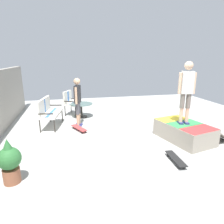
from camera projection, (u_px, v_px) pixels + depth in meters
The scene contains 10 objects.
ground_plane at pixel (126, 134), 6.48m from camera, with size 12.00×12.00×0.10m, color #A8A8A3.
skate_ramp at pixel (185, 131), 5.86m from camera, with size 1.93×2.00×0.52m.
patio_bench at pixel (48, 110), 6.89m from camera, with size 1.33×0.78×1.02m.
patio_chair_near_house at pixel (70, 101), 8.38m from camera, with size 0.81×0.78×1.02m.
patio_table at pixel (82, 108), 8.07m from camera, with size 0.90×0.90×0.57m.
person_watching at pixel (78, 99), 6.89m from camera, with size 0.46×0.31×1.70m.
person_skater at pixel (187, 88), 5.49m from camera, with size 0.29×0.47×1.76m.
skateboard_by_bench at pixel (79, 128), 6.66m from camera, with size 0.81×0.53×0.10m.
skateboard_spare at pixel (176, 159), 4.64m from camera, with size 0.81×0.25×0.10m.
potted_plant at pixel (10, 161), 3.78m from camera, with size 0.44×0.44×0.92m.
Camera 1 is at (-5.81, 1.79, 2.37)m, focal length 31.77 mm.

